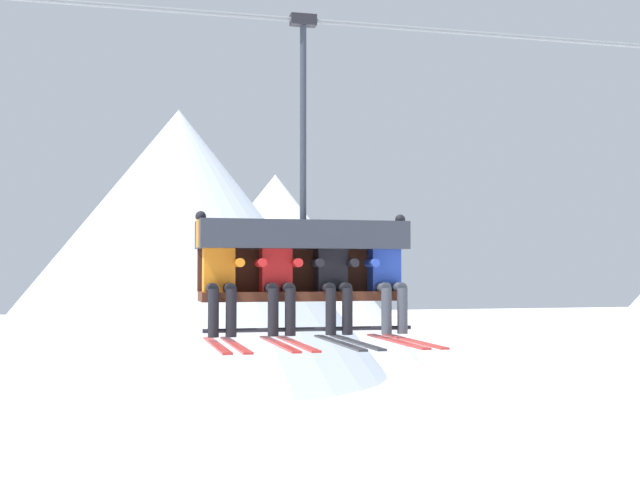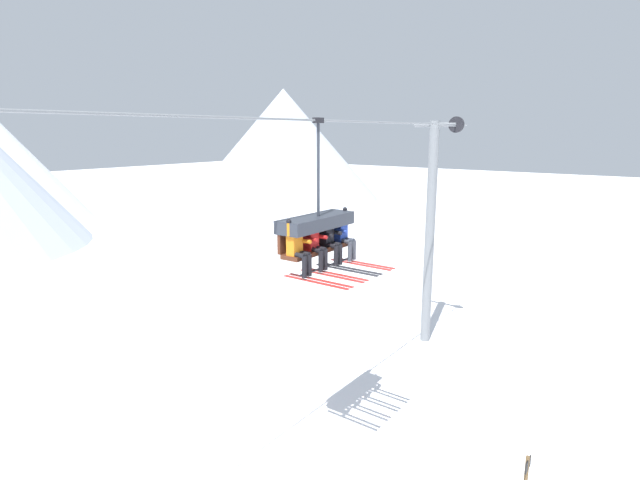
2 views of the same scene
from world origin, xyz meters
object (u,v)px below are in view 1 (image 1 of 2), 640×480
(skier_orange, at_px, (220,274))
(skier_black, at_px, (334,276))
(skier_blue, at_px, (388,274))
(chairlift_chair, at_px, (302,247))
(skier_red, at_px, (278,276))

(skier_orange, xyz_separation_m, skier_black, (1.20, -0.01, -0.02))
(skier_orange, relative_size, skier_blue, 1.00)
(chairlift_chair, height_order, skier_orange, chairlift_chair)
(skier_orange, xyz_separation_m, skier_red, (0.60, -0.01, -0.02))
(skier_red, height_order, skier_blue, skier_blue)
(chairlift_chair, relative_size, skier_black, 1.99)
(skier_black, bearing_deg, chairlift_chair, 143.70)
(chairlift_chair, height_order, skier_red, chairlift_chair)
(chairlift_chair, xyz_separation_m, skier_orange, (-0.90, -0.21, -0.29))
(skier_black, distance_m, skier_blue, 0.60)
(skier_orange, height_order, skier_blue, same)
(skier_orange, height_order, skier_red, skier_orange)
(skier_black, bearing_deg, skier_orange, 179.68)
(skier_blue, bearing_deg, skier_orange, 180.00)
(skier_orange, bearing_deg, skier_blue, 0.00)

